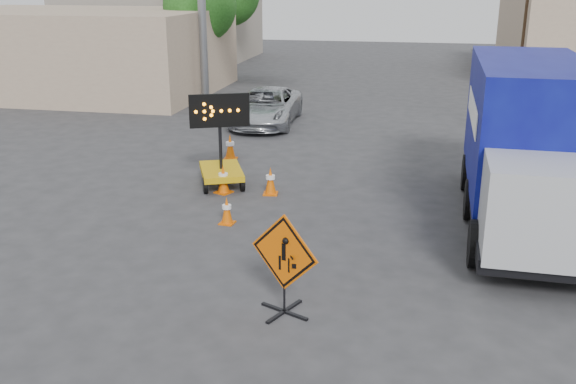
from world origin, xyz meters
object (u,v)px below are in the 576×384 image
(construction_sign, at_px, (284,262))
(pickup_truck, at_px, (266,107))
(arrow_board, at_px, (221,165))
(box_truck, at_px, (526,154))

(construction_sign, bearing_deg, pickup_truck, 129.44)
(arrow_board, bearing_deg, pickup_truck, 71.23)
(pickup_truck, height_order, box_truck, box_truck)
(construction_sign, xyz_separation_m, pickup_truck, (-3.86, 14.57, -0.26))
(arrow_board, xyz_separation_m, box_truck, (7.71, -1.37, 1.10))
(arrow_board, height_order, pickup_truck, arrow_board)
(arrow_board, xyz_separation_m, pickup_truck, (-0.64, 7.91, 0.11))
(box_truck, bearing_deg, arrow_board, 171.13)
(construction_sign, distance_m, box_truck, 6.98)
(construction_sign, distance_m, pickup_truck, 15.07)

